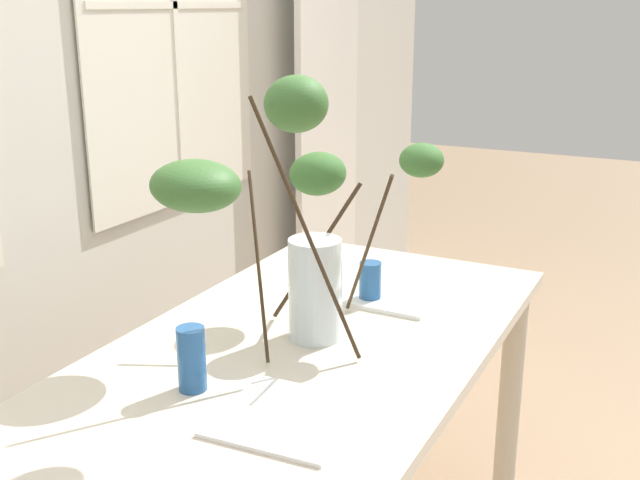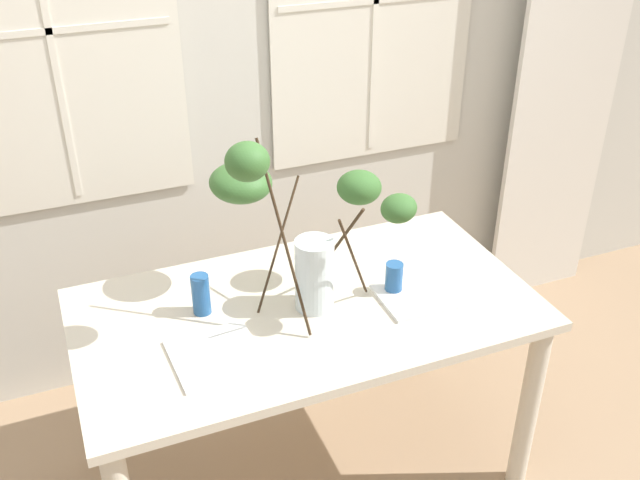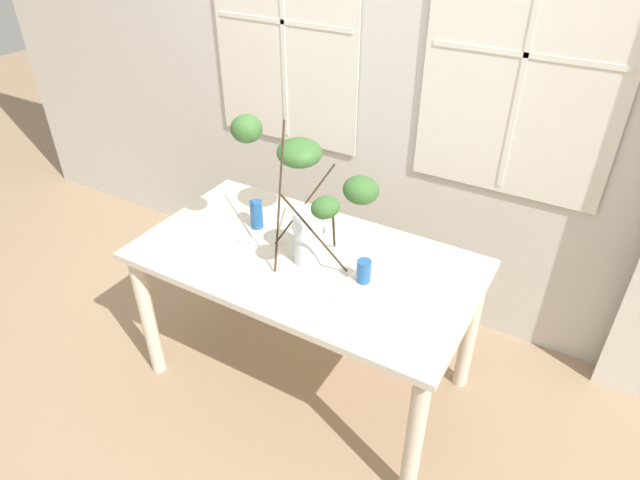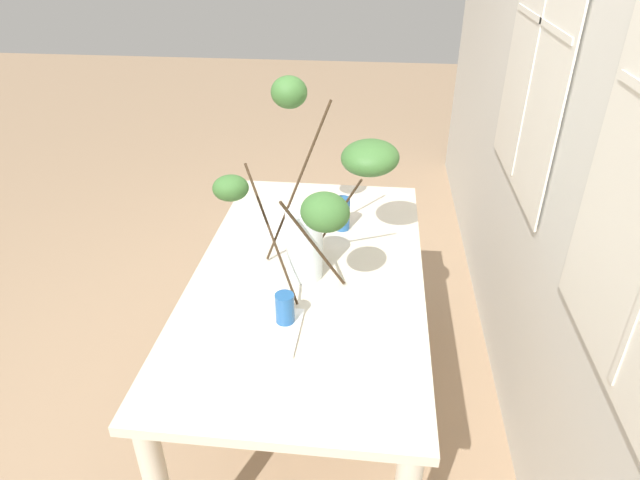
# 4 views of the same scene
# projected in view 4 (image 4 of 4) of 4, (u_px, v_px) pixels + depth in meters

# --- Properties ---
(ground) EXTENTS (14.00, 14.00, 0.00)m
(ground) POSITION_uv_depth(u_px,v_px,m) (311.00, 416.00, 2.40)
(ground) COLOR #9E7F60
(back_wall_with_windows) EXTENTS (5.95, 0.14, 2.83)m
(back_wall_with_windows) POSITION_uv_depth(u_px,v_px,m) (610.00, 105.00, 1.59)
(back_wall_with_windows) COLOR beige
(back_wall_with_windows) RESTS_ON ground
(dining_table) EXTENTS (1.54, 0.84, 0.77)m
(dining_table) POSITION_uv_depth(u_px,v_px,m) (309.00, 297.00, 2.07)
(dining_table) COLOR beige
(dining_table) RESTS_ON ground
(vase_with_branches) EXTENTS (0.62, 0.63, 0.66)m
(vase_with_branches) POSITION_uv_depth(u_px,v_px,m) (323.00, 192.00, 1.85)
(vase_with_branches) COLOR silver
(vase_with_branches) RESTS_ON dining_table
(drinking_glass_blue_left) EXTENTS (0.06, 0.06, 0.14)m
(drinking_glass_blue_left) POSITION_uv_depth(u_px,v_px,m) (342.00, 214.00, 2.25)
(drinking_glass_blue_left) COLOR #235693
(drinking_glass_blue_left) RESTS_ON dining_table
(drinking_glass_blue_right) EXTENTS (0.06, 0.06, 0.11)m
(drinking_glass_blue_right) POSITION_uv_depth(u_px,v_px,m) (285.00, 310.00, 1.72)
(drinking_glass_blue_right) COLOR #235693
(drinking_glass_blue_right) RESTS_ON dining_table
(plate_square_left) EXTENTS (0.28, 0.28, 0.01)m
(plate_square_left) POSITION_uv_depth(u_px,v_px,m) (286.00, 222.00, 2.32)
(plate_square_left) COLOR white
(plate_square_left) RESTS_ON dining_table
(plate_square_right) EXTENTS (0.23, 0.23, 0.01)m
(plate_square_right) POSITION_uv_depth(u_px,v_px,m) (264.00, 330.00, 1.71)
(plate_square_right) COLOR white
(plate_square_right) RESTS_ON dining_table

